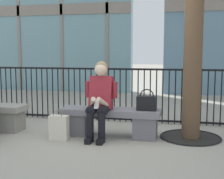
{
  "coord_description": "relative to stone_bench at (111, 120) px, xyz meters",
  "views": [
    {
      "loc": [
        1.09,
        -4.78,
        1.35
      ],
      "look_at": [
        0.0,
        0.1,
        0.75
      ],
      "focal_mm": 49.69,
      "sensor_mm": 36.0,
      "label": 1
    }
  ],
  "objects": [
    {
      "name": "shopping_bag",
      "position": [
        -0.73,
        -0.39,
        -0.07
      ],
      "size": [
        0.29,
        0.14,
        0.48
      ],
      "color": "beige",
      "rests_on": "ground"
    },
    {
      "name": "seated_person_with_phone",
      "position": [
        -0.14,
        -0.13,
        0.38
      ],
      "size": [
        0.52,
        0.66,
        1.21
      ],
      "color": "black",
      "rests_on": "ground"
    },
    {
      "name": "handbag_on_bench",
      "position": [
        0.58,
        -0.01,
        0.3
      ],
      "size": [
        0.31,
        0.15,
        0.34
      ],
      "color": "black",
      "rests_on": "stone_bench"
    },
    {
      "name": "ground_plane",
      "position": [
        0.0,
        0.0,
        -0.27
      ],
      "size": [
        60.0,
        60.0,
        0.0
      ],
      "primitive_type": "plane",
      "color": "#A8A091"
    },
    {
      "name": "plaza_railing",
      "position": [
        0.0,
        1.09,
        0.26
      ],
      "size": [
        7.4,
        0.04,
        1.05
      ],
      "color": "black",
      "rests_on": "ground"
    },
    {
      "name": "stone_bench",
      "position": [
        0.0,
        0.0,
        0.0
      ],
      "size": [
        1.6,
        0.44,
        0.45
      ],
      "color": "slate",
      "rests_on": "ground"
    }
  ]
}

